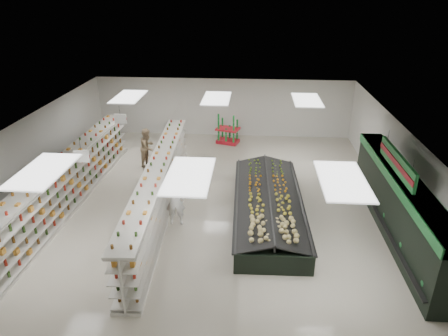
# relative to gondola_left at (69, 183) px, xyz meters

# --- Properties ---
(floor) EXTENTS (16.00, 16.00, 0.00)m
(floor) POSITION_rel_gondola_left_xyz_m (5.29, 0.26, -0.88)
(floor) COLOR beige
(floor) RESTS_ON ground
(ceiling) EXTENTS (14.00, 16.00, 0.02)m
(ceiling) POSITION_rel_gondola_left_xyz_m (5.29, 0.26, 2.32)
(ceiling) COLOR white
(ceiling) RESTS_ON wall_back
(wall_back) EXTENTS (14.00, 0.02, 3.20)m
(wall_back) POSITION_rel_gondola_left_xyz_m (5.29, 8.26, 0.72)
(wall_back) COLOR silver
(wall_back) RESTS_ON floor
(wall_left) EXTENTS (0.02, 16.00, 3.20)m
(wall_left) POSITION_rel_gondola_left_xyz_m (-1.71, 0.26, 0.72)
(wall_left) COLOR silver
(wall_left) RESTS_ON floor
(wall_right) EXTENTS (0.02, 16.00, 3.20)m
(wall_right) POSITION_rel_gondola_left_xyz_m (12.29, 0.26, 0.72)
(wall_right) COLOR silver
(wall_right) RESTS_ON floor
(produce_wall_case) EXTENTS (0.93, 8.00, 2.20)m
(produce_wall_case) POSITION_rel_gondola_left_xyz_m (11.82, -1.24, 0.37)
(produce_wall_case) COLOR black
(produce_wall_case) RESTS_ON floor
(aisle_sign_near) EXTENTS (0.52, 0.06, 0.75)m
(aisle_sign_near) POSITION_rel_gondola_left_xyz_m (1.49, -1.74, 1.88)
(aisle_sign_near) COLOR white
(aisle_sign_near) RESTS_ON ceiling
(aisle_sign_far) EXTENTS (0.52, 0.06, 0.75)m
(aisle_sign_far) POSITION_rel_gondola_left_xyz_m (1.49, 2.26, 1.88)
(aisle_sign_far) COLOR white
(aisle_sign_far) RESTS_ON ceiling
(hortifruti_banner) EXTENTS (0.12, 3.20, 0.95)m
(hortifruti_banner) POSITION_rel_gondola_left_xyz_m (11.53, -1.24, 1.77)
(hortifruti_banner) COLOR #217D38
(hortifruti_banner) RESTS_ON ceiling
(gondola_left) EXTENTS (1.05, 11.01, 1.91)m
(gondola_left) POSITION_rel_gondola_left_xyz_m (0.00, 0.00, 0.00)
(gondola_left) COLOR silver
(gondola_left) RESTS_ON floor
(gondola_center) EXTENTS (1.33, 10.74, 1.86)m
(gondola_center) POSITION_rel_gondola_left_xyz_m (3.56, -0.30, -0.02)
(gondola_center) COLOR silver
(gondola_center) RESTS_ON floor
(produce_island) EXTENTS (2.64, 6.90, 1.02)m
(produce_island) POSITION_rel_gondola_left_xyz_m (7.59, -0.34, -0.41)
(produce_island) COLOR black
(produce_island) RESTS_ON floor
(soda_endcap) EXTENTS (1.35, 1.10, 1.50)m
(soda_endcap) POSITION_rel_gondola_left_xyz_m (5.63, 7.00, -0.15)
(soda_endcap) COLOR #A91320
(soda_endcap) RESTS_ON floor
(shopper_main) EXTENTS (0.75, 0.56, 1.86)m
(shopper_main) POSITION_rel_gondola_left_xyz_m (4.31, -1.18, 0.06)
(shopper_main) COLOR silver
(shopper_main) RESTS_ON floor
(shopper_background) EXTENTS (0.77, 1.00, 1.82)m
(shopper_background) POSITION_rel_gondola_left_xyz_m (2.10, 3.78, 0.03)
(shopper_background) COLOR tan
(shopper_background) RESTS_ON floor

